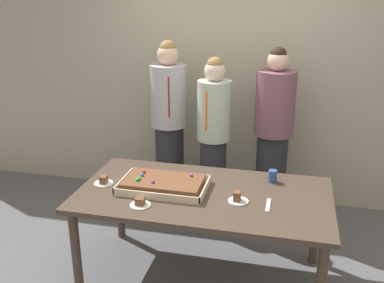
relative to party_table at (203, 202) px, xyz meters
name	(u,v)px	position (x,y,z in m)	size (l,w,h in m)	color
ground_plane	(203,277)	(0.00, 0.00, -0.68)	(12.00, 12.00, 0.00)	#5B5B60
interior_back_panel	(236,62)	(0.00, 1.60, 0.82)	(8.00, 0.12, 3.00)	#B2A893
party_table	(203,202)	(0.00, 0.00, 0.00)	(1.91, 1.01, 0.76)	#47382D
sheet_cake	(163,184)	(-0.31, -0.01, 0.12)	(0.67, 0.41, 0.11)	beige
plated_slice_near_left	(238,199)	(0.27, -0.09, 0.10)	(0.15, 0.15, 0.08)	white
plated_slice_near_right	(140,203)	(-0.40, -0.31, 0.10)	(0.15, 0.15, 0.06)	white
plated_slice_far_left	(104,181)	(-0.80, -0.03, 0.10)	(0.15, 0.15, 0.07)	white
drink_cup_nearest	(273,176)	(0.50, 0.32, 0.13)	(0.07, 0.07, 0.10)	#2D5199
cake_server_utensil	(268,205)	(0.49, -0.10, 0.08)	(0.03, 0.20, 0.01)	silver
person_serving_front	(214,139)	(-0.11, 0.96, 0.18)	(0.32, 0.32, 1.64)	#28282D
person_green_shirt_behind	(273,135)	(0.45, 1.11, 0.21)	(0.37, 0.37, 1.73)	#28282D
person_striped_tie_right	(169,125)	(-0.59, 1.12, 0.23)	(0.36, 0.36, 1.76)	#28282D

